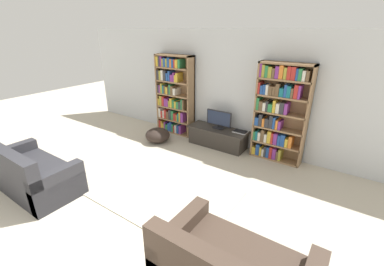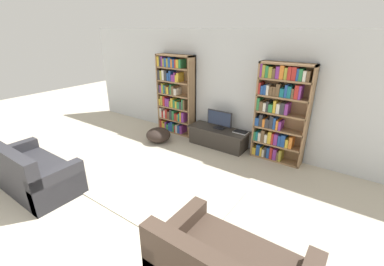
{
  "view_description": "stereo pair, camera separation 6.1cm",
  "coord_description": "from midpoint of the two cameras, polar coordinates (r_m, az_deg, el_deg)",
  "views": [
    {
      "loc": [
        2.62,
        -1.01,
        2.61
      ],
      "look_at": [
        -0.01,
        2.81,
        0.7
      ],
      "focal_mm": 24.0,
      "sensor_mm": 36.0,
      "label": 1
    },
    {
      "loc": [
        2.67,
        -0.97,
        2.61
      ],
      "look_at": [
        -0.01,
        2.81,
        0.7
      ],
      "focal_mm": 24.0,
      "sensor_mm": 36.0,
      "label": 2
    }
  ],
  "objects": [
    {
      "name": "laptop",
      "position": [
        5.85,
        11.11,
        0.23
      ],
      "size": [
        0.31,
        0.22,
        0.03
      ],
      "color": "silver",
      "rests_on": "tv_stand"
    },
    {
      "name": "ground_plane",
      "position": [
        3.84,
        -26.73,
        -23.36
      ],
      "size": [
        18.0,
        18.0,
        0.0
      ],
      "primitive_type": "plane",
      "color": "beige"
    },
    {
      "name": "bookshelf_left",
      "position": [
        6.68,
        -3.64,
        8.26
      ],
      "size": [
        1.03,
        0.3,
        2.01
      ],
      "color": "#93704C",
      "rests_on": "ground_plane"
    },
    {
      "name": "television",
      "position": [
        5.93,
        6.4,
        3.02
      ],
      "size": [
        0.62,
        0.16,
        0.43
      ],
      "color": "black",
      "rests_on": "tv_stand"
    },
    {
      "name": "bookshelf_right",
      "position": [
        5.46,
        19.09,
        4.31
      ],
      "size": [
        1.03,
        0.3,
        2.01
      ],
      "color": "#93704C",
      "rests_on": "ground_plane"
    },
    {
      "name": "area_rug",
      "position": [
        4.52,
        -6.42,
        -12.94
      ],
      "size": [
        2.38,
        1.61,
        0.02
      ],
      "color": "beige",
      "rests_on": "ground_plane"
    },
    {
      "name": "couch_left_sectional",
      "position": [
        5.21,
        -31.68,
        -7.63
      ],
      "size": [
        1.69,
        0.85,
        0.88
      ],
      "color": "#2D2D33",
      "rests_on": "ground_plane"
    },
    {
      "name": "tv_stand",
      "position": [
        6.07,
        6.12,
        -0.94
      ],
      "size": [
        1.42,
        0.51,
        0.43
      ],
      "color": "#332D28",
      "rests_on": "ground_plane"
    },
    {
      "name": "beanbag_ottoman",
      "position": [
        6.34,
        -7.22,
        -0.43
      ],
      "size": [
        0.59,
        0.59,
        0.34
      ],
      "primitive_type": "ellipsoid",
      "color": "#2D231E",
      "rests_on": "ground_plane"
    },
    {
      "name": "wall_back",
      "position": [
        6.0,
        8.31,
        9.53
      ],
      "size": [
        8.8,
        0.06,
        2.6
      ],
      "color": "silver",
      "rests_on": "ground_plane"
    }
  ]
}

